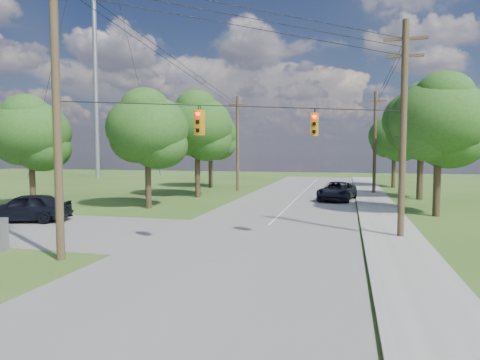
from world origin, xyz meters
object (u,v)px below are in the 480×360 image
(pole_sw, at_px, (56,100))
(car_cross_dark, at_px, (27,207))
(pole_north_e, at_px, (375,142))
(pole_north_w, at_px, (238,142))
(car_main_north, at_px, (337,191))
(pole_ne, at_px, (403,126))

(pole_sw, height_order, car_cross_dark, pole_sw)
(pole_sw, relative_size, car_cross_dark, 2.38)
(pole_north_e, relative_size, pole_north_w, 1.00)
(car_cross_dark, xyz_separation_m, car_main_north, (17.78, 15.84, -0.08))
(pole_north_e, distance_m, car_cross_dark, 31.18)
(pole_sw, bearing_deg, car_main_north, 66.26)
(car_cross_dark, height_order, car_main_north, car_cross_dark)
(pole_sw, relative_size, pole_ne, 1.14)
(pole_north_e, height_order, car_main_north, pole_north_e)
(pole_ne, relative_size, pole_north_e, 1.05)
(car_main_north, bearing_deg, pole_north_e, 72.93)
(car_main_north, bearing_deg, pole_sw, -103.70)
(pole_ne, bearing_deg, pole_north_w, 122.29)
(pole_sw, xyz_separation_m, pole_north_w, (-0.40, 29.60, -1.10))
(pole_ne, bearing_deg, car_main_north, 102.48)
(pole_sw, height_order, car_main_north, pole_sw)
(car_cross_dark, bearing_deg, pole_north_w, 145.01)
(pole_north_e, bearing_deg, car_main_north, -117.11)
(pole_north_e, height_order, car_cross_dark, pole_north_e)
(pole_north_w, height_order, car_cross_dark, pole_north_w)
(pole_ne, xyz_separation_m, pole_north_e, (-0.00, 22.00, -0.34))
(pole_sw, distance_m, car_cross_dark, 11.75)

